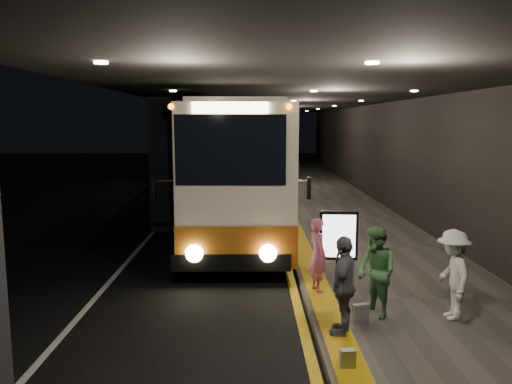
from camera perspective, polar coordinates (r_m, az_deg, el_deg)
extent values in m
plane|color=black|center=(13.19, -6.85, -7.96)|extent=(90.00, 90.00, 0.00)
cube|color=silver|center=(18.26, -10.78, -3.53)|extent=(0.12, 50.00, 0.01)
cube|color=gold|center=(17.99, 2.37, -3.56)|extent=(0.18, 50.00, 0.01)
cube|color=#514C44|center=(18.26, 9.92, -3.28)|extent=(4.50, 50.00, 0.15)
cube|color=gold|center=(17.99, 3.96, -3.08)|extent=(0.50, 50.00, 0.01)
cube|color=black|center=(18.47, 17.06, 5.76)|extent=(0.10, 50.00, 6.00)
cube|color=black|center=(16.92, -10.57, 3.08)|extent=(0.80, 0.80, 4.40)
cube|color=black|center=(28.78, -6.45, 5.17)|extent=(0.80, 0.80, 4.40)
cube|color=black|center=(17.66, 2.95, 11.21)|extent=(9.00, 50.00, 0.40)
cube|color=beige|center=(16.99, -2.04, 3.35)|extent=(2.89, 12.81, 3.62)
cube|color=#9A6B16|center=(17.15, -2.02, -1.08)|extent=(2.91, 12.83, 0.96)
cube|color=black|center=(10.54, -2.94, 4.81)|extent=(2.34, 0.10, 1.49)
cube|color=black|center=(11.03, -2.83, -7.96)|extent=(2.61, 0.30, 0.37)
cylinder|color=black|center=(13.35, -7.66, -5.42)|extent=(0.30, 1.06, 1.06)
cylinder|color=black|center=(13.27, 2.81, -5.44)|extent=(0.30, 1.06, 1.06)
cylinder|color=black|center=(21.47, -4.96, -0.26)|extent=(0.30, 1.06, 1.06)
cylinder|color=black|center=(21.42, 1.51, -0.25)|extent=(0.30, 1.06, 1.06)
sphere|color=#FFEAA5|center=(10.94, -7.06, -6.98)|extent=(0.38, 0.38, 0.38)
sphere|color=#FFEAA5|center=(10.88, 1.38, -7.01)|extent=(0.38, 0.38, 0.38)
cube|color=#FFF2BF|center=(10.51, -2.97, 9.62)|extent=(1.60, 0.08, 0.23)
cube|color=beige|center=(30.26, -1.30, 5.02)|extent=(3.14, 11.68, 3.27)
cube|color=#9A6B16|center=(30.35, -1.29, 2.75)|extent=(3.16, 11.70, 0.87)
cube|color=black|center=(24.43, -1.47, 5.98)|extent=(2.12, 0.20, 1.35)
cube|color=black|center=(24.69, -1.45, 0.85)|extent=(2.37, 0.40, 0.34)
cylinder|color=black|center=(26.78, -3.70, 1.30)|extent=(0.27, 0.96, 0.96)
cylinder|color=black|center=(26.75, 0.94, 1.31)|extent=(0.27, 0.96, 0.96)
cylinder|color=black|center=(34.24, -3.02, 2.78)|extent=(0.27, 0.96, 0.96)
cylinder|color=black|center=(34.22, 0.61, 2.78)|extent=(0.27, 0.96, 0.96)
cube|color=beige|center=(44.97, -1.08, 6.25)|extent=(2.92, 12.66, 3.57)
cube|color=#9A6B16|center=(45.03, -1.08, 4.58)|extent=(2.94, 12.68, 0.94)
cube|color=black|center=(38.62, -1.17, 7.12)|extent=(2.31, 0.11, 1.47)
cube|color=black|center=(38.82, -1.16, 3.55)|extent=(2.58, 0.31, 0.37)
cylinder|color=black|center=(41.10, -2.79, 3.72)|extent=(0.29, 1.05, 1.05)
cylinder|color=black|center=(41.08, 0.54, 3.73)|extent=(0.29, 1.05, 1.05)
cylinder|color=black|center=(49.27, -2.43, 4.44)|extent=(0.29, 1.05, 1.05)
cylinder|color=black|center=(49.25, 0.36, 4.45)|extent=(0.29, 1.05, 1.05)
imported|color=#B95675|center=(10.37, 7.09, -7.15)|extent=(0.51, 0.64, 1.53)
imported|color=#447A48|center=(9.27, 13.58, -8.86)|extent=(0.76, 0.92, 1.63)
imported|color=silver|center=(9.55, 21.58, -8.77)|extent=(0.55, 1.07, 1.61)
imported|color=#535258|center=(8.40, 10.00, -10.46)|extent=(0.80, 1.08, 1.65)
cube|color=black|center=(9.08, 11.86, -13.46)|extent=(0.31, 0.21, 0.35)
cube|color=silver|center=(7.59, 10.42, -18.22)|extent=(0.23, 0.14, 0.27)
cylinder|color=black|center=(10.64, 9.30, -9.29)|extent=(0.08, 0.08, 0.65)
cube|color=black|center=(10.42, 9.40, -4.92)|extent=(0.79, 0.17, 1.02)
cube|color=white|center=(10.36, 9.46, -4.99)|extent=(0.67, 0.08, 0.88)
cylinder|color=black|center=(12.10, 6.85, -6.17)|extent=(0.05, 0.05, 1.03)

